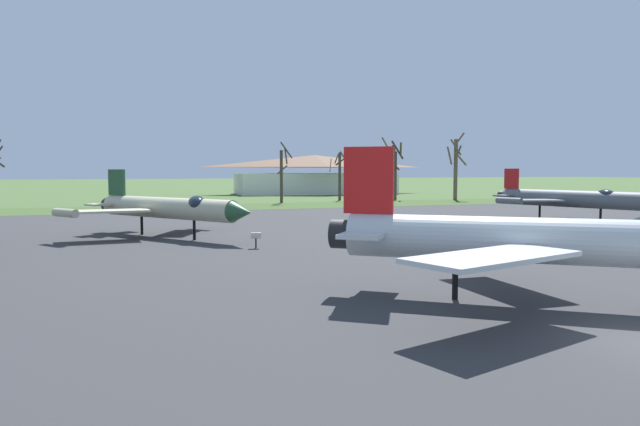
% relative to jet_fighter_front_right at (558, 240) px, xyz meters
% --- Properties ---
extents(asphalt_apron, '(80.72, 61.91, 0.05)m').
position_rel_jet_fighter_front_right_xyz_m(asphalt_apron, '(-0.43, 14.45, -2.05)').
color(asphalt_apron, '#333335').
rests_on(asphalt_apron, ground).
extents(grass_verge_strip, '(140.72, 12.00, 0.06)m').
position_rel_jet_fighter_front_right_xyz_m(grass_verge_strip, '(-0.43, 51.41, -2.04)').
color(grass_verge_strip, '#3A5225').
rests_on(grass_verge_strip, ground).
extents(jet_fighter_front_right, '(12.49, 11.41, 4.94)m').
position_rel_jet_fighter_front_right_xyz_m(jet_fighter_front_right, '(0.00, 0.00, 0.00)').
color(jet_fighter_front_right, silver).
rests_on(jet_fighter_front_right, ground).
extents(jet_fighter_rear_center, '(10.80, 12.11, 4.25)m').
position_rel_jet_fighter_front_right_xyz_m(jet_fighter_rear_center, '(-8.85, 22.97, -0.17)').
color(jet_fighter_rear_center, '#B7B293').
rests_on(jet_fighter_rear_center, ground).
extents(info_placard_rear_center, '(0.58, 0.32, 0.89)m').
position_rel_jet_fighter_front_right_xyz_m(info_placard_rear_center, '(-5.10, 16.17, -1.51)').
color(info_placard_rear_center, black).
rests_on(info_placard_rear_center, ground).
extents(jet_fighter_rear_left, '(10.34, 13.74, 4.34)m').
position_rel_jet_fighter_front_right_xyz_m(jet_fighter_rear_left, '(22.24, 22.05, -0.12)').
color(jet_fighter_rear_left, '#565B60').
rests_on(jet_fighter_rear_left, ground).
extents(bare_tree_left_of_center, '(1.90, 2.33, 7.76)m').
position_rel_jet_fighter_front_right_xyz_m(bare_tree_left_of_center, '(9.11, 56.84, 1.79)').
color(bare_tree_left_of_center, '#42382D').
rests_on(bare_tree_left_of_center, ground).
extents(bare_tree_center, '(3.45, 3.45, 6.83)m').
position_rel_jet_fighter_front_right_xyz_m(bare_tree_center, '(18.84, 61.06, 1.73)').
color(bare_tree_center, '#42382D').
rests_on(bare_tree_center, ground).
extents(bare_tree_right_of_center, '(2.90, 2.83, 8.97)m').
position_rel_jet_fighter_front_right_xyz_m(bare_tree_right_of_center, '(26.79, 60.27, 2.36)').
color(bare_tree_right_of_center, brown).
rests_on(bare_tree_right_of_center, ground).
extents(bare_tree_far_right, '(2.18, 2.45, 8.51)m').
position_rel_jet_fighter_front_right_xyz_m(bare_tree_far_right, '(27.58, 61.22, 1.84)').
color(bare_tree_far_right, '#42382D').
rests_on(bare_tree_far_right, ground).
extents(bare_tree_backdrop_extra, '(2.50, 2.52, 9.51)m').
position_rel_jet_fighter_front_right_xyz_m(bare_tree_backdrop_extra, '(34.08, 55.44, 2.79)').
color(bare_tree_backdrop_extra, brown).
rests_on(bare_tree_backdrop_extra, ground).
extents(visitor_building, '(30.08, 14.73, 6.98)m').
position_rel_jet_fighter_front_right_xyz_m(visitor_building, '(24.02, 84.65, 1.37)').
color(visitor_building, silver).
rests_on(visitor_building, ground).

